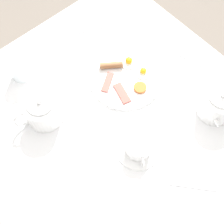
{
  "coord_description": "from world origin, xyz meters",
  "views": [
    {
      "loc": [
        0.37,
        -0.33,
        1.76
      ],
      "look_at": [
        0.0,
        0.0,
        0.75
      ],
      "focal_mm": 50.0,
      "sensor_mm": 36.0,
      "label": 1
    }
  ],
  "objects_px": {
    "water_glass_tall": "(19,68)",
    "fork_by_plate": "(182,55)",
    "teacup_with_saucer_left": "(138,148)",
    "teapot_far": "(218,103)",
    "knife_by_plate": "(80,32)",
    "teapot_near": "(42,111)",
    "breakfast_plate": "(126,77)",
    "spoon_for_tea": "(193,186)"
  },
  "relations": [
    {
      "from": "water_glass_tall",
      "to": "fork_by_plate",
      "type": "xyz_separation_m",
      "value": [
        0.35,
        0.54,
        -0.05
      ]
    },
    {
      "from": "teacup_with_saucer_left",
      "to": "water_glass_tall",
      "type": "distance_m",
      "value": 0.54
    },
    {
      "from": "fork_by_plate",
      "to": "teapot_far",
      "type": "bearing_deg",
      "value": -21.09
    },
    {
      "from": "fork_by_plate",
      "to": "knife_by_plate",
      "type": "relative_size",
      "value": 0.92
    },
    {
      "from": "water_glass_tall",
      "to": "teacup_with_saucer_left",
      "type": "bearing_deg",
      "value": 13.6
    },
    {
      "from": "teapot_near",
      "to": "fork_by_plate",
      "type": "xyz_separation_m",
      "value": [
        0.14,
        0.58,
        -0.05
      ]
    },
    {
      "from": "knife_by_plate",
      "to": "teacup_with_saucer_left",
      "type": "bearing_deg",
      "value": -17.97
    },
    {
      "from": "breakfast_plate",
      "to": "knife_by_plate",
      "type": "distance_m",
      "value": 0.3
    },
    {
      "from": "breakfast_plate",
      "to": "water_glass_tall",
      "type": "relative_size",
      "value": 2.77
    },
    {
      "from": "fork_by_plate",
      "to": "knife_by_plate",
      "type": "height_order",
      "value": "same"
    },
    {
      "from": "breakfast_plate",
      "to": "teacup_with_saucer_left",
      "type": "distance_m",
      "value": 0.3
    },
    {
      "from": "teapot_far",
      "to": "teacup_with_saucer_left",
      "type": "xyz_separation_m",
      "value": [
        -0.07,
        -0.32,
        -0.03
      ]
    },
    {
      "from": "spoon_for_tea",
      "to": "breakfast_plate",
      "type": "bearing_deg",
      "value": 165.83
    },
    {
      "from": "breakfast_plate",
      "to": "water_glass_tall",
      "type": "distance_m",
      "value": 0.41
    },
    {
      "from": "teapot_far",
      "to": "teacup_with_saucer_left",
      "type": "height_order",
      "value": "teapot_far"
    },
    {
      "from": "water_glass_tall",
      "to": "spoon_for_tea",
      "type": "height_order",
      "value": "water_glass_tall"
    },
    {
      "from": "breakfast_plate",
      "to": "teapot_near",
      "type": "relative_size",
      "value": 1.29
    },
    {
      "from": "breakfast_plate",
      "to": "fork_by_plate",
      "type": "bearing_deg",
      "value": 73.87
    },
    {
      "from": "fork_by_plate",
      "to": "breakfast_plate",
      "type": "bearing_deg",
      "value": -106.13
    },
    {
      "from": "teacup_with_saucer_left",
      "to": "water_glass_tall",
      "type": "xyz_separation_m",
      "value": [
        -0.53,
        -0.13,
        0.02
      ]
    },
    {
      "from": "water_glass_tall",
      "to": "spoon_for_tea",
      "type": "bearing_deg",
      "value": 13.64
    },
    {
      "from": "breakfast_plate",
      "to": "water_glass_tall",
      "type": "xyz_separation_m",
      "value": [
        -0.28,
        -0.29,
        0.04
      ]
    },
    {
      "from": "teacup_with_saucer_left",
      "to": "spoon_for_tea",
      "type": "bearing_deg",
      "value": 13.74
    },
    {
      "from": "teapot_near",
      "to": "teapot_far",
      "type": "relative_size",
      "value": 1.16
    },
    {
      "from": "teapot_far",
      "to": "fork_by_plate",
      "type": "height_order",
      "value": "teapot_far"
    },
    {
      "from": "teapot_far",
      "to": "water_glass_tall",
      "type": "xyz_separation_m",
      "value": [
        -0.6,
        -0.45,
        -0.0
      ]
    },
    {
      "from": "breakfast_plate",
      "to": "teapot_near",
      "type": "height_order",
      "value": "teapot_near"
    },
    {
      "from": "teapot_near",
      "to": "teapot_far",
      "type": "height_order",
      "value": "same"
    },
    {
      "from": "breakfast_plate",
      "to": "teapot_far",
      "type": "height_order",
      "value": "teapot_far"
    },
    {
      "from": "spoon_for_tea",
      "to": "teapot_far",
      "type": "bearing_deg",
      "value": 117.78
    },
    {
      "from": "spoon_for_tea",
      "to": "fork_by_plate",
      "type": "bearing_deg",
      "value": 136.99
    },
    {
      "from": "teapot_near",
      "to": "teacup_with_saucer_left",
      "type": "xyz_separation_m",
      "value": [
        0.32,
        0.17,
        -0.03
      ]
    },
    {
      "from": "water_glass_tall",
      "to": "knife_by_plate",
      "type": "relative_size",
      "value": 0.51
    },
    {
      "from": "breakfast_plate",
      "to": "teacup_with_saucer_left",
      "type": "bearing_deg",
      "value": -34.2
    },
    {
      "from": "teapot_near",
      "to": "water_glass_tall",
      "type": "height_order",
      "value": "teapot_near"
    },
    {
      "from": "teapot_far",
      "to": "fork_by_plate",
      "type": "distance_m",
      "value": 0.27
    },
    {
      "from": "teapot_near",
      "to": "spoon_for_tea",
      "type": "relative_size",
      "value": 1.68
    },
    {
      "from": "knife_by_plate",
      "to": "fork_by_plate",
      "type": "bearing_deg",
      "value": 32.79
    },
    {
      "from": "breakfast_plate",
      "to": "spoon_for_tea",
      "type": "xyz_separation_m",
      "value": [
        0.46,
        -0.12,
        -0.01
      ]
    },
    {
      "from": "teapot_near",
      "to": "spoon_for_tea",
      "type": "height_order",
      "value": "teapot_near"
    },
    {
      "from": "fork_by_plate",
      "to": "spoon_for_tea",
      "type": "bearing_deg",
      "value": -43.01
    },
    {
      "from": "breakfast_plate",
      "to": "teacup_with_saucer_left",
      "type": "xyz_separation_m",
      "value": [
        0.25,
        -0.17,
        0.02
      ]
    }
  ]
}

